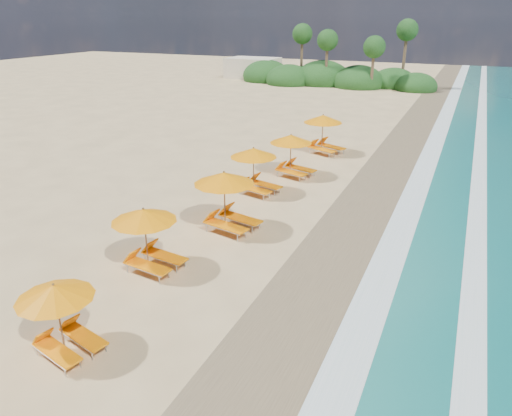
# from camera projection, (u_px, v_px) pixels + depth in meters

# --- Properties ---
(ground) EXTENTS (160.00, 160.00, 0.00)m
(ground) POSITION_uv_depth(u_px,v_px,m) (256.00, 234.00, 20.13)
(ground) COLOR #D8B67F
(ground) RESTS_ON ground
(wet_sand) EXTENTS (4.00, 160.00, 0.01)m
(wet_sand) POSITION_uv_depth(u_px,v_px,m) (349.00, 252.00, 18.62)
(wet_sand) COLOR #887551
(wet_sand) RESTS_ON ground
(surf_foam) EXTENTS (4.00, 160.00, 0.01)m
(surf_foam) POSITION_uv_depth(u_px,v_px,m) (422.00, 265.00, 17.59)
(surf_foam) COLOR white
(surf_foam) RESTS_ON ground
(station_1) EXTENTS (2.57, 2.48, 2.10)m
(station_1) POSITION_uv_depth(u_px,v_px,m) (62.00, 315.00, 12.74)
(station_1) COLOR olive
(station_1) RESTS_ON ground
(station_2) EXTENTS (2.75, 2.60, 2.36)m
(station_2) POSITION_uv_depth(u_px,v_px,m) (149.00, 236.00, 16.95)
(station_2) COLOR olive
(station_2) RESTS_ON ground
(station_3) EXTENTS (3.17, 3.05, 2.61)m
(station_3) POSITION_uv_depth(u_px,v_px,m) (228.00, 198.00, 20.07)
(station_3) COLOR olive
(station_3) RESTS_ON ground
(station_4) EXTENTS (3.00, 2.90, 2.42)m
(station_4) POSITION_uv_depth(u_px,v_px,m) (256.00, 168.00, 24.30)
(station_4) COLOR olive
(station_4) RESTS_ON ground
(station_5) EXTENTS (3.05, 2.96, 2.43)m
(station_5) POSITION_uv_depth(u_px,v_px,m) (293.00, 153.00, 26.92)
(station_5) COLOR olive
(station_5) RESTS_ON ground
(station_6) EXTENTS (3.37, 3.33, 2.59)m
(station_6) POSITION_uv_depth(u_px,v_px,m) (325.00, 132.00, 31.35)
(station_6) COLOR olive
(station_6) RESTS_ON ground
(treeline) EXTENTS (25.80, 8.80, 9.74)m
(treeline) POSITION_uv_depth(u_px,v_px,m) (329.00, 77.00, 61.98)
(treeline) COLOR #163D14
(treeline) RESTS_ON ground
(beach_building) EXTENTS (7.00, 5.00, 2.80)m
(beach_building) POSITION_uv_depth(u_px,v_px,m) (253.00, 68.00, 68.50)
(beach_building) COLOR beige
(beach_building) RESTS_ON ground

